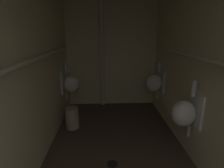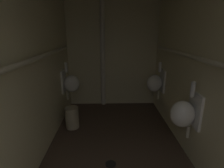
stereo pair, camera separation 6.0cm
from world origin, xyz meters
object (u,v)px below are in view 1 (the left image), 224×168
standpipe_back_wall (102,54)px  waste_bin (72,118)px  floor_drain (112,164)px  urinal_right_mid (185,112)px  urinal_left_mid (70,83)px  urinal_right_far (155,82)px

standpipe_back_wall → waste_bin: 1.51m
waste_bin → floor_drain: bearing=-54.7°
urinal_right_mid → floor_drain: size_ratio=5.39×
urinal_right_mid → standpipe_back_wall: 2.21m
urinal_left_mid → floor_drain: bearing=-62.3°
urinal_right_far → standpipe_back_wall: size_ratio=0.32×
floor_drain → urinal_right_far: bearing=57.6°
urinal_right_mid → standpipe_back_wall: (-1.05, 1.87, 0.52)m
floor_drain → waste_bin: (-0.67, 0.94, 0.19)m
urinal_left_mid → floor_drain: 1.78m
urinal_right_mid → urinal_right_far: size_ratio=1.00×
urinal_right_far → waste_bin: (-1.59, -0.50, -0.49)m
urinal_left_mid → waste_bin: 0.72m
waste_bin → standpipe_back_wall: bearing=62.1°
urinal_right_mid → waste_bin: (-1.59, 0.87, -0.49)m
urinal_left_mid → floor_drain: (0.77, -1.46, -0.68)m
floor_drain → waste_bin: waste_bin is taller
standpipe_back_wall → floor_drain: size_ratio=16.70×
urinal_left_mid → waste_bin: (0.10, -0.51, -0.49)m
urinal_left_mid → urinal_right_far: (1.68, -0.01, 0.00)m
floor_drain → urinal_left_mid: bearing=117.7°
standpipe_back_wall → floor_drain: bearing=-85.9°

